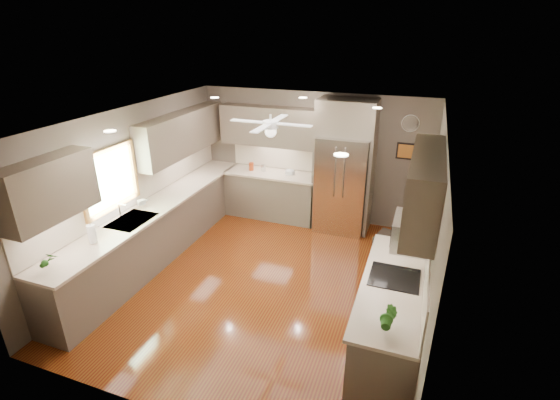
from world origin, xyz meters
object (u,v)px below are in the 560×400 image
Objects in this scene: soap_bottle at (142,202)px; potted_plant_right at (388,318)px; microwave at (412,232)px; canister_b at (263,168)px; refrigerator at (344,169)px; canister_a at (251,166)px; bowl at (290,174)px; paper_towel at (92,234)px; potted_plant_left at (47,260)px; stool at (389,248)px.

potted_plant_right reaches higher than soap_bottle.
microwave reaches higher than soap_bottle.
canister_b is at bearing 62.65° from soap_bottle.
microwave is (1.33, -2.71, 0.29)m from refrigerator.
potted_plant_right is at bearing -50.95° from canister_a.
potted_plant_right is 3.97m from refrigerator.
soap_bottle is 0.91× the size of bowl.
potted_plant_right reaches higher than paper_towel.
soap_bottle is at bearing 158.54° from potted_plant_right.
bowl is (1.73, 2.23, -0.06)m from soap_bottle.
soap_bottle is (-1.17, -2.25, 0.02)m from canister_b.
bowl is at bearing 65.09° from paper_towel.
potted_plant_left is at bearing -101.02° from canister_a.
potted_plant_right is 1.08× the size of paper_towel.
canister_a is 3.13m from stool.
refrigerator is at bearing 137.36° from stool.
potted_plant_left is at bearing -86.69° from soap_bottle.
canister_b is at bearing 75.71° from potted_plant_left.
microwave reaches higher than canister_b.
refrigerator is 4.31m from paper_towel.
bowl is 0.08× the size of refrigerator.
canister_a is at bearing -175.67° from canister_b.
canister_b reaches higher than bowl.
potted_plant_left is at bearing -91.77° from paper_towel.
canister_a is at bearing 179.87° from bowl.
canister_b is 0.83× the size of soap_bottle.
refrigerator is at bearing -1.61° from bowl.
potted_plant_right is 4.44m from bowl.
soap_bottle is 3.55m from refrigerator.
bowl is at bearing 130.97° from microwave.
potted_plant_right is (2.84, -3.83, 0.08)m from canister_b.
potted_plant_left is at bearing -139.26° from stool.
refrigerator is (1.61, -0.05, 0.18)m from canister_b.
stool is at bearing 18.59° from soap_bottle.
refrigerator is 3.03m from microwave.
stool is (1.01, -0.93, -0.95)m from refrigerator.
stool is at bearing -42.64° from refrigerator.
canister_b is 4.76m from potted_plant_right.
canister_a is at bearing 179.03° from refrigerator.
refrigerator is at bearing 52.15° from paper_towel.
refrigerator is 9.11× the size of paper_towel.
canister_a is at bearing 78.98° from potted_plant_left.
soap_bottle is at bearing -112.24° from canister_a.
soap_bottle is at bearing -161.41° from stool.
potted_plant_right is (4.00, -1.57, 0.06)m from soap_bottle.
potted_plant_left is 0.53× the size of stool.
microwave reaches higher than bowl.
refrigerator is (-1.23, 3.78, 0.10)m from potted_plant_right.
paper_towel is (-2.65, -3.40, -0.11)m from refrigerator.
microwave is (2.94, -2.76, 0.47)m from canister_b.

